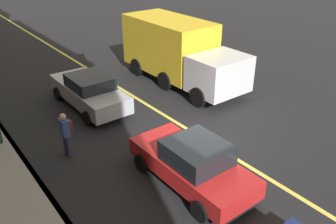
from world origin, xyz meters
TOP-DOWN VIEW (x-y plane):
  - ground at (0.00, 0.00)m, footprint 200.00×200.00m
  - curb_edge at (0.00, 5.76)m, footprint 80.00×0.16m
  - lane_stripe_center at (0.00, 0.00)m, footprint 80.00×0.16m
  - car_red at (-1.47, 2.02)m, footprint 4.20×1.92m
  - car_silver at (5.27, 2.07)m, footprint 4.60×1.88m
  - truck_yellow at (5.28, -2.88)m, footprint 7.15×2.62m
  - pedestrian_with_backpack at (2.25, 4.40)m, footprint 0.39×0.37m
  - traffic_light_mast at (4.27, 4.37)m, footprint 0.28×4.57m

SIDE VIEW (x-z plane):
  - ground at x=0.00m, z-range 0.00..0.00m
  - lane_stripe_center at x=0.00m, z-range 0.00..0.01m
  - curb_edge at x=0.00m, z-range 0.00..0.15m
  - car_red at x=-1.47m, z-range -0.01..1.47m
  - car_silver at x=5.27m, z-range 0.01..1.50m
  - pedestrian_with_backpack at x=2.25m, z-range 0.13..1.75m
  - truck_yellow at x=5.28m, z-range 0.09..3.15m
  - traffic_light_mast at x=4.27m, z-range 1.12..7.01m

